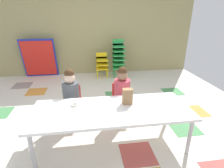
{
  "coord_description": "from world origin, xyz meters",
  "views": [
    {
      "loc": [
        -0.13,
        -2.63,
        1.71
      ],
      "look_at": [
        0.19,
        -0.38,
        0.79
      ],
      "focal_mm": 28.41,
      "sensor_mm": 36.0,
      "label": 1
    }
  ],
  "objects_px": {
    "seated_child_middle_seat": "(122,89)",
    "folded_activity_table": "(39,58)",
    "paper_plate_near_edge": "(75,106)",
    "donut_powdered_on_plate": "(74,105)",
    "paper_bag_brown": "(127,96)",
    "craft_table": "(112,112)",
    "kid_chair_yellow_stack": "(102,63)",
    "kid_chair_green_stack": "(118,56)",
    "seated_child_near_camera": "(71,91)",
    "paper_plate_center_table": "(92,111)"
  },
  "relations": [
    {
      "from": "paper_plate_near_edge",
      "to": "donut_powdered_on_plate",
      "type": "bearing_deg",
      "value": 0.0
    },
    {
      "from": "craft_table",
      "to": "seated_child_middle_seat",
      "type": "relative_size",
      "value": 2.24
    },
    {
      "from": "paper_bag_brown",
      "to": "donut_powdered_on_plate",
      "type": "xyz_separation_m",
      "value": [
        -0.72,
        0.03,
        -0.09
      ]
    },
    {
      "from": "seated_child_middle_seat",
      "to": "paper_bag_brown",
      "type": "xyz_separation_m",
      "value": [
        -0.03,
        -0.5,
        0.1
      ]
    },
    {
      "from": "kid_chair_yellow_stack",
      "to": "seated_child_middle_seat",
      "type": "bearing_deg",
      "value": -86.39
    },
    {
      "from": "kid_chair_green_stack",
      "to": "paper_plate_center_table",
      "type": "height_order",
      "value": "kid_chair_green_stack"
    },
    {
      "from": "kid_chair_yellow_stack",
      "to": "kid_chair_green_stack",
      "type": "xyz_separation_m",
      "value": [
        0.47,
        0.0,
        0.18
      ]
    },
    {
      "from": "kid_chair_green_stack",
      "to": "paper_bag_brown",
      "type": "xyz_separation_m",
      "value": [
        -0.36,
        -2.71,
        0.08
      ]
    },
    {
      "from": "paper_bag_brown",
      "to": "paper_plate_near_edge",
      "type": "xyz_separation_m",
      "value": [
        -0.72,
        0.03,
        -0.11
      ]
    },
    {
      "from": "folded_activity_table",
      "to": "paper_plate_near_edge",
      "type": "xyz_separation_m",
      "value": [
        1.11,
        -2.91,
        0.01
      ]
    },
    {
      "from": "kid_chair_yellow_stack",
      "to": "paper_plate_center_table",
      "type": "height_order",
      "value": "kid_chair_yellow_stack"
    },
    {
      "from": "donut_powdered_on_plate",
      "to": "craft_table",
      "type": "bearing_deg",
      "value": -17.15
    },
    {
      "from": "donut_powdered_on_plate",
      "to": "paper_plate_near_edge",
      "type": "bearing_deg",
      "value": 0.0
    },
    {
      "from": "paper_plate_center_table",
      "to": "folded_activity_table",
      "type": "bearing_deg",
      "value": 113.38
    },
    {
      "from": "craft_table",
      "to": "donut_powdered_on_plate",
      "type": "height_order",
      "value": "donut_powdered_on_plate"
    },
    {
      "from": "kid_chair_green_stack",
      "to": "paper_plate_near_edge",
      "type": "relative_size",
      "value": 5.78
    },
    {
      "from": "seated_child_middle_seat",
      "to": "paper_plate_center_table",
      "type": "height_order",
      "value": "seated_child_middle_seat"
    },
    {
      "from": "paper_bag_brown",
      "to": "paper_plate_center_table",
      "type": "xyz_separation_m",
      "value": [
        -0.49,
        -0.15,
        -0.11
      ]
    },
    {
      "from": "seated_child_near_camera",
      "to": "paper_plate_near_edge",
      "type": "distance_m",
      "value": 0.48
    },
    {
      "from": "kid_chair_yellow_stack",
      "to": "kid_chair_green_stack",
      "type": "bearing_deg",
      "value": 0.12
    },
    {
      "from": "seated_child_near_camera",
      "to": "folded_activity_table",
      "type": "relative_size",
      "value": 0.84
    },
    {
      "from": "donut_powdered_on_plate",
      "to": "paper_plate_center_table",
      "type": "bearing_deg",
      "value": -39.35
    },
    {
      "from": "seated_child_middle_seat",
      "to": "folded_activity_table",
      "type": "bearing_deg",
      "value": 127.28
    },
    {
      "from": "paper_bag_brown",
      "to": "paper_plate_near_edge",
      "type": "height_order",
      "value": "paper_bag_brown"
    },
    {
      "from": "craft_table",
      "to": "folded_activity_table",
      "type": "height_order",
      "value": "folded_activity_table"
    },
    {
      "from": "kid_chair_yellow_stack",
      "to": "paper_bag_brown",
      "type": "distance_m",
      "value": 2.72
    },
    {
      "from": "seated_child_near_camera",
      "to": "kid_chair_yellow_stack",
      "type": "relative_size",
      "value": 1.35
    },
    {
      "from": "craft_table",
      "to": "seated_child_near_camera",
      "type": "bearing_deg",
      "value": 132.44
    },
    {
      "from": "craft_table",
      "to": "seated_child_near_camera",
      "type": "relative_size",
      "value": 2.24
    },
    {
      "from": "seated_child_middle_seat",
      "to": "paper_bag_brown",
      "type": "relative_size",
      "value": 4.17
    },
    {
      "from": "craft_table",
      "to": "paper_plate_center_table",
      "type": "xyz_separation_m",
      "value": [
        -0.26,
        -0.03,
        0.04
      ]
    },
    {
      "from": "kid_chair_green_stack",
      "to": "folded_activity_table",
      "type": "distance_m",
      "value": 2.2
    },
    {
      "from": "kid_chair_green_stack",
      "to": "paper_bag_brown",
      "type": "relative_size",
      "value": 4.73
    },
    {
      "from": "seated_child_near_camera",
      "to": "seated_child_middle_seat",
      "type": "xyz_separation_m",
      "value": [
        0.82,
        0.0,
        0.0
      ]
    },
    {
      "from": "paper_plate_center_table",
      "to": "donut_powdered_on_plate",
      "type": "xyz_separation_m",
      "value": [
        -0.22,
        0.18,
        0.02
      ]
    },
    {
      "from": "paper_plate_near_edge",
      "to": "donut_powdered_on_plate",
      "type": "relative_size",
      "value": 1.73
    },
    {
      "from": "kid_chair_yellow_stack",
      "to": "paper_plate_near_edge",
      "type": "bearing_deg",
      "value": -102.71
    },
    {
      "from": "seated_child_middle_seat",
      "to": "kid_chair_green_stack",
      "type": "height_order",
      "value": "kid_chair_green_stack"
    },
    {
      "from": "kid_chair_yellow_stack",
      "to": "paper_plate_center_table",
      "type": "distance_m",
      "value": 2.89
    },
    {
      "from": "paper_plate_center_table",
      "to": "kid_chair_yellow_stack",
      "type": "bearing_deg",
      "value": 82.4
    },
    {
      "from": "seated_child_middle_seat",
      "to": "paper_plate_near_edge",
      "type": "relative_size",
      "value": 5.1
    },
    {
      "from": "seated_child_near_camera",
      "to": "paper_bag_brown",
      "type": "bearing_deg",
      "value": -32.2
    },
    {
      "from": "folded_activity_table",
      "to": "donut_powdered_on_plate",
      "type": "bearing_deg",
      "value": -69.04
    },
    {
      "from": "folded_activity_table",
      "to": "paper_plate_center_table",
      "type": "relative_size",
      "value": 6.04
    },
    {
      "from": "seated_child_near_camera",
      "to": "kid_chair_yellow_stack",
      "type": "height_order",
      "value": "seated_child_near_camera"
    },
    {
      "from": "paper_bag_brown",
      "to": "donut_powdered_on_plate",
      "type": "relative_size",
      "value": 2.11
    },
    {
      "from": "seated_child_middle_seat",
      "to": "kid_chair_green_stack",
      "type": "bearing_deg",
      "value": 81.43
    },
    {
      "from": "craft_table",
      "to": "paper_plate_near_edge",
      "type": "height_order",
      "value": "paper_plate_near_edge"
    },
    {
      "from": "seated_child_near_camera",
      "to": "kid_chair_green_stack",
      "type": "relative_size",
      "value": 0.88
    },
    {
      "from": "seated_child_middle_seat",
      "to": "paper_plate_center_table",
      "type": "xyz_separation_m",
      "value": [
        -0.52,
        -0.65,
        -0.01
      ]
    }
  ]
}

